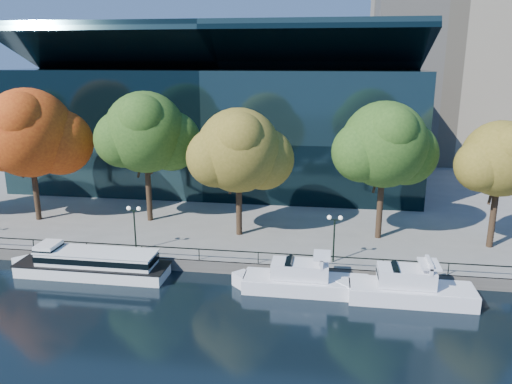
% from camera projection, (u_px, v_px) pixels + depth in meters
% --- Properties ---
extents(ground, '(160.00, 160.00, 0.00)m').
position_uv_depth(ground, '(189.00, 288.00, 38.99)').
color(ground, black).
rests_on(ground, ground).
extents(promenade, '(90.00, 67.08, 1.00)m').
position_uv_depth(promenade, '(257.00, 176.00, 73.58)').
color(promenade, slate).
rests_on(promenade, ground).
extents(railing, '(88.20, 0.08, 0.99)m').
position_uv_depth(railing, '(199.00, 249.00, 41.58)').
color(railing, black).
rests_on(railing, promenade).
extents(convention_building, '(50.00, 24.57, 21.43)m').
position_uv_depth(convention_building, '(223.00, 125.00, 67.69)').
color(convention_building, black).
rests_on(convention_building, ground).
extents(tour_boat, '(13.77, 3.07, 2.61)m').
position_uv_depth(tour_boat, '(88.00, 263.00, 40.95)').
color(tour_boat, white).
rests_on(tour_boat, ground).
extents(cruiser_near, '(10.64, 2.74, 3.08)m').
position_uv_depth(cruiser_near, '(300.00, 279.00, 38.21)').
color(cruiser_near, white).
rests_on(cruiser_near, ground).
extents(cruiser_far, '(10.15, 2.81, 3.32)m').
position_uv_depth(cruiser_far, '(405.00, 288.00, 36.63)').
color(cruiser_far, white).
rests_on(cruiser_far, ground).
extents(tree_1, '(11.16, 9.15, 13.57)m').
position_uv_depth(tree_1, '(30.00, 135.00, 49.89)').
color(tree_1, black).
rests_on(tree_1, promenade).
extents(tree_2, '(10.16, 8.33, 13.27)m').
position_uv_depth(tree_2, '(147.00, 134.00, 49.62)').
color(tree_2, black).
rests_on(tree_2, promenade).
extents(tree_3, '(9.74, 7.99, 12.06)m').
position_uv_depth(tree_3, '(240.00, 152.00, 45.72)').
color(tree_3, black).
rests_on(tree_3, promenade).
extents(tree_4, '(9.74, 7.98, 12.75)m').
position_uv_depth(tree_4, '(386.00, 147.00, 44.68)').
color(tree_4, black).
rests_on(tree_4, promenade).
extents(tree_5, '(8.18, 6.71, 11.31)m').
position_uv_depth(tree_5, '(502.00, 161.00, 42.61)').
color(tree_5, black).
rests_on(tree_5, promenade).
extents(lamp_1, '(1.26, 0.36, 4.03)m').
position_uv_depth(lamp_1, '(134.00, 218.00, 43.11)').
color(lamp_1, black).
rests_on(lamp_1, promenade).
extents(lamp_2, '(1.26, 0.36, 4.03)m').
position_uv_depth(lamp_2, '(334.00, 228.00, 40.65)').
color(lamp_2, black).
rests_on(lamp_2, promenade).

